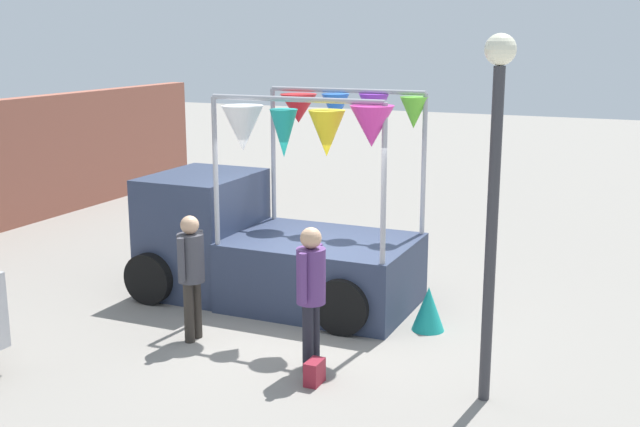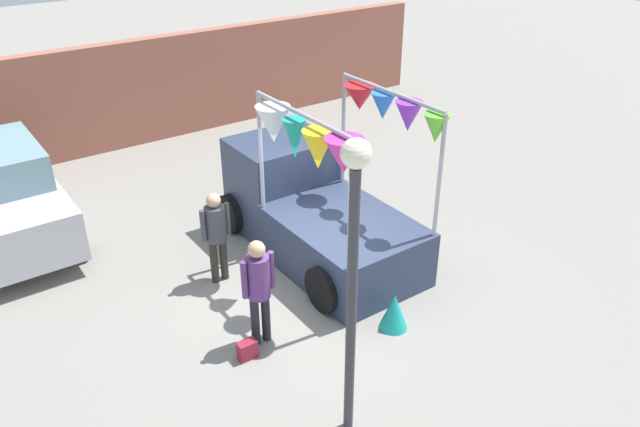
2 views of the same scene
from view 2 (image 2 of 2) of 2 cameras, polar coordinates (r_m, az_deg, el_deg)
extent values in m
plane|color=gray|center=(10.51, -1.09, -7.02)|extent=(60.00, 60.00, 0.00)
cube|color=#2D3851|center=(10.76, 2.26, -2.91)|extent=(1.90, 2.60, 1.00)
cube|color=#2D3851|center=(12.01, -3.52, 2.80)|extent=(1.80, 1.40, 1.80)
cube|color=#8CB2C6|center=(11.82, -3.58, 4.77)|extent=(1.76, 1.37, 0.60)
cylinder|color=black|center=(12.11, -8.13, 0.02)|extent=(0.22, 0.76, 0.76)
cylinder|color=black|center=(12.97, -0.73, 2.35)|extent=(0.22, 0.76, 0.76)
cylinder|color=black|center=(9.88, 0.33, -6.91)|extent=(0.22, 0.76, 0.76)
cylinder|color=black|center=(10.92, 8.47, -3.46)|extent=(0.22, 0.76, 0.76)
cylinder|color=#A5A5AD|center=(10.53, -5.43, 5.61)|extent=(0.07, 0.07, 2.06)
cylinder|color=#A5A5AD|center=(11.43, 2.15, 7.62)|extent=(0.07, 0.07, 2.06)
cylinder|color=#A5A5AD|center=(8.70, 2.79, 0.50)|extent=(0.07, 0.07, 2.06)
cylinder|color=#A5A5AD|center=(9.76, 10.88, 3.29)|extent=(0.07, 0.07, 2.06)
cylinder|color=#A5A5AD|center=(9.19, -1.79, 9.11)|extent=(0.07, 2.44, 0.07)
cylinder|color=#A5A5AD|center=(10.20, 6.50, 10.95)|extent=(0.07, 2.44, 0.07)
cone|color=#D83399|center=(8.50, 2.20, 5.28)|extent=(0.70, 0.70, 0.51)
cone|color=#66CC33|center=(9.58, 10.57, 7.67)|extent=(0.52, 0.52, 0.45)
cone|color=yellow|center=(9.00, -0.18, 5.84)|extent=(0.67, 0.67, 0.59)
cone|color=purple|center=(9.98, 8.09, 8.79)|extent=(0.61, 0.61, 0.49)
cone|color=teal|center=(9.48, -2.33, 6.84)|extent=(0.50, 0.50, 0.63)
cone|color=blue|center=(10.41, 5.79, 9.76)|extent=(0.52, 0.52, 0.45)
cone|color=white|center=(9.95, -4.29, 8.11)|extent=(0.79, 0.79, 0.60)
cone|color=red|center=(10.85, 3.66, 10.56)|extent=(0.78, 0.78, 0.44)
cube|color=#B7B7BC|center=(12.82, -26.72, 0.70)|extent=(1.70, 4.00, 0.90)
cylinder|color=black|center=(14.24, -24.04, 1.96)|extent=(0.18, 0.64, 0.64)
cylinder|color=black|center=(12.03, -21.20, -2.34)|extent=(0.18, 0.64, 0.64)
cylinder|color=black|center=(9.24, -5.95, -9.74)|extent=(0.13, 0.13, 0.83)
cylinder|color=black|center=(9.31, -4.98, -9.36)|extent=(0.13, 0.13, 0.83)
cylinder|color=#593372|center=(8.83, -5.68, -5.77)|extent=(0.34, 0.34, 0.65)
sphere|color=tan|center=(8.59, -5.83, -3.29)|extent=(0.25, 0.25, 0.25)
cylinder|color=#593372|center=(8.73, -6.94, -6.05)|extent=(0.09, 0.09, 0.59)
cylinder|color=#593372|center=(8.90, -4.47, -5.14)|extent=(0.09, 0.09, 0.59)
cylinder|color=#2D2823|center=(10.65, -9.66, -4.38)|extent=(0.13, 0.13, 0.79)
cylinder|color=#2D2823|center=(10.71, -8.80, -4.08)|extent=(0.13, 0.13, 0.79)
cylinder|color=#3F3F47|center=(10.32, -9.53, -0.93)|extent=(0.34, 0.34, 0.62)
sphere|color=tan|center=(10.11, -9.72, 1.19)|extent=(0.24, 0.24, 0.24)
cylinder|color=#3F3F47|center=(10.22, -10.64, -1.13)|extent=(0.09, 0.09, 0.56)
cylinder|color=#3F3F47|center=(10.38, -8.47, -0.44)|extent=(0.09, 0.09, 0.56)
cube|color=maroon|center=(9.18, -6.65, -12.28)|extent=(0.28, 0.16, 0.28)
cylinder|color=#333338|center=(7.11, 2.88, -9.06)|extent=(0.12, 0.12, 3.57)
sphere|color=#F2EDCC|center=(6.12, 3.32, 5.50)|extent=(0.32, 0.32, 0.32)
cube|color=#9E5947|center=(16.46, -17.23, 10.34)|extent=(18.00, 0.36, 2.60)
cone|color=teal|center=(9.62, 6.79, -8.87)|extent=(0.62, 0.62, 0.60)
camera|label=1|loc=(5.77, -82.26, -22.06)|focal=45.00mm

